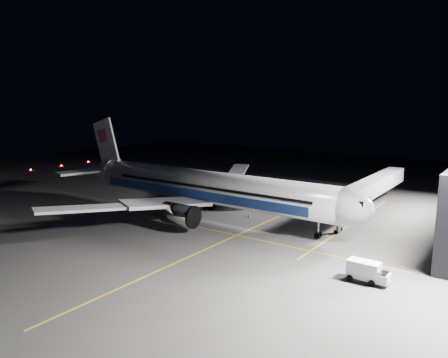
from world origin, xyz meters
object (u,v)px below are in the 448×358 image
airliner (203,187)px  safety_cone_c (238,198)px  safety_cone_b (249,215)px  jet_bridge (368,189)px  baggage_tug (248,197)px  safety_cone_a (210,208)px  service_truck (367,271)px

airliner → safety_cone_c: size_ratio=113.41×
safety_cone_b → jet_bridge: bearing=41.3°
jet_bridge → baggage_tug: jet_bridge is taller
safety_cone_b → safety_cone_c: size_ratio=1.25×
baggage_tug → safety_cone_c: baggage_tug is taller
jet_bridge → safety_cone_a: bearing=-150.4°
jet_bridge → service_truck: 31.28m
safety_cone_a → safety_cone_b: 8.70m
safety_cone_c → safety_cone_a: bearing=-88.1°
jet_bridge → safety_cone_b: jet_bridge is taller
airliner → safety_cone_b: (7.08, 4.00, -4.82)m
jet_bridge → service_truck: size_ratio=7.47×
jet_bridge → baggage_tug: bearing=-170.7°
baggage_tug → airliner: bearing=-115.0°
airliner → safety_cone_b: size_ratio=90.40×
safety_cone_b → service_truck: bearing=-31.5°
safety_cone_a → safety_cone_b: safety_cone_b is taller
airliner → safety_cone_a: size_ratio=110.21×
safety_cone_a → airliner: bearing=-68.0°
airliner → baggage_tug: (0.22, 14.30, -4.37)m
safety_cone_a → safety_cone_c: 10.01m
jet_bridge → airliner: bearing=-142.0°
baggage_tug → safety_cone_b: baggage_tug is taller
jet_bridge → safety_cone_c: size_ratio=63.45×
baggage_tug → safety_cone_a: baggage_tug is taller
service_truck → airliner: bearing=160.9°
safety_cone_b → baggage_tug: bearing=123.6°
safety_cone_c → baggage_tug: bearing=8.0°
safety_cone_c → service_truck: bearing=-36.6°
jet_bridge → safety_cone_c: jet_bridge is taller
safety_cone_b → safety_cone_c: 13.47m
jet_bridge → safety_cone_c: (-25.02, -4.06, -4.31)m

